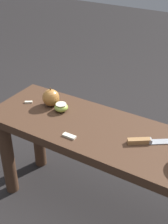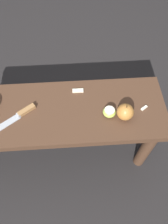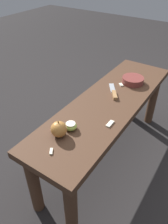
{
  "view_description": "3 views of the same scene",
  "coord_description": "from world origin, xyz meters",
  "px_view_note": "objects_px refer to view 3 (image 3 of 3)",
  "views": [
    {
      "loc": [
        -0.39,
        0.96,
        1.24
      ],
      "look_at": [
        0.22,
        -0.04,
        0.52
      ],
      "focal_mm": 50.0,
      "sensor_mm": 36.0,
      "label": 1
    },
    {
      "loc": [
        0.18,
        -0.58,
        1.4
      ],
      "look_at": [
        0.22,
        -0.04,
        0.52
      ],
      "focal_mm": 35.0,
      "sensor_mm": 36.0,
      "label": 2
    },
    {
      "loc": [
        1.0,
        0.49,
        1.22
      ],
      "look_at": [
        0.22,
        -0.04,
        0.52
      ],
      "focal_mm": 35.0,
      "sensor_mm": 36.0,
      "label": 3
    }
  ],
  "objects_px": {
    "apple_cut": "(71,126)",
    "apple_whole": "(59,129)",
    "bowl": "(133,80)",
    "knife": "(114,93)",
    "wooden_bench": "(108,113)"
  },
  "relations": [
    {
      "from": "apple_cut",
      "to": "apple_whole",
      "type": "bearing_deg",
      "value": -14.48
    },
    {
      "from": "apple_whole",
      "to": "bowl",
      "type": "distance_m",
      "value": 0.7
    },
    {
      "from": "knife",
      "to": "apple_cut",
      "type": "height_order",
      "value": "apple_cut"
    },
    {
      "from": "apple_cut",
      "to": "bowl",
      "type": "height_order",
      "value": "bowl"
    },
    {
      "from": "bowl",
      "to": "apple_whole",
      "type": "bearing_deg",
      "value": -6.87
    },
    {
      "from": "wooden_bench",
      "to": "apple_cut",
      "type": "distance_m",
      "value": 0.36
    },
    {
      "from": "wooden_bench",
      "to": "bowl",
      "type": "height_order",
      "value": "bowl"
    },
    {
      "from": "bowl",
      "to": "knife",
      "type": "bearing_deg",
      "value": -11.11
    },
    {
      "from": "wooden_bench",
      "to": "bowl",
      "type": "bearing_deg",
      "value": 174.16
    },
    {
      "from": "wooden_bench",
      "to": "knife",
      "type": "height_order",
      "value": "knife"
    },
    {
      "from": "knife",
      "to": "apple_whole",
      "type": "xyz_separation_m",
      "value": [
        0.49,
        -0.04,
        0.03
      ]
    },
    {
      "from": "wooden_bench",
      "to": "apple_whole",
      "type": "relative_size",
      "value": 13.8
    },
    {
      "from": "knife",
      "to": "apple_whole",
      "type": "bearing_deg",
      "value": 139.66
    },
    {
      "from": "knife",
      "to": "bowl",
      "type": "bearing_deg",
      "value": -46.34
    },
    {
      "from": "wooden_bench",
      "to": "apple_whole",
      "type": "xyz_separation_m",
      "value": [
        0.41,
        -0.05,
        0.13
      ]
    }
  ]
}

